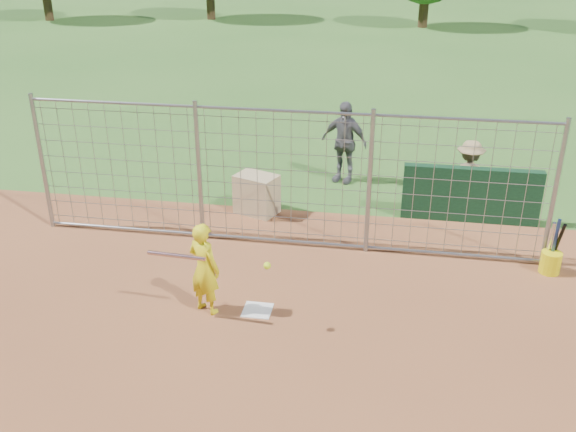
% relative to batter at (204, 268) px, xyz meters
% --- Properties ---
extents(ground, '(100.00, 100.00, 0.00)m').
position_rel_batter_xyz_m(ground, '(0.76, 0.31, -0.73)').
color(ground, '#2D591E').
rests_on(ground, ground).
extents(home_plate, '(0.43, 0.43, 0.02)m').
position_rel_batter_xyz_m(home_plate, '(0.76, 0.11, -0.72)').
color(home_plate, silver).
rests_on(home_plate, ground).
extents(dugout_wall, '(2.60, 0.20, 1.10)m').
position_rel_batter_xyz_m(dugout_wall, '(4.16, 3.91, -0.18)').
color(dugout_wall, '#11381E').
rests_on(dugout_wall, ground).
extents(batter, '(0.63, 0.54, 1.46)m').
position_rel_batter_xyz_m(batter, '(0.00, 0.00, 0.00)').
color(batter, yellow).
rests_on(batter, ground).
extents(bystander_b, '(1.16, 0.79, 1.83)m').
position_rel_batter_xyz_m(bystander_b, '(1.55, 5.60, 0.19)').
color(bystander_b, '#57565B').
rests_on(bystander_b, ground).
extents(bystander_c, '(0.98, 0.59, 1.49)m').
position_rel_batter_xyz_m(bystander_c, '(4.13, 4.38, 0.01)').
color(bystander_c, '#987E53').
rests_on(bystander_c, ground).
extents(equipment_bin, '(0.94, 0.80, 0.80)m').
position_rel_batter_xyz_m(equipment_bin, '(0.00, 3.60, -0.33)').
color(equipment_bin, tan).
rests_on(equipment_bin, ground).
extents(equipment_in_play, '(1.80, 0.14, 0.10)m').
position_rel_batter_xyz_m(equipment_in_play, '(0.01, -0.30, 0.34)').
color(equipment_in_play, silver).
rests_on(equipment_in_play, ground).
extents(bucket_with_bats, '(0.34, 0.40, 0.98)m').
position_rel_batter_xyz_m(bucket_with_bats, '(5.34, 2.07, -0.48)').
color(bucket_with_bats, yellow).
rests_on(bucket_with_bats, ground).
extents(backstop_fence, '(9.08, 0.08, 2.60)m').
position_rel_batter_xyz_m(backstop_fence, '(0.76, 2.31, 0.53)').
color(backstop_fence, gray).
rests_on(backstop_fence, ground).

